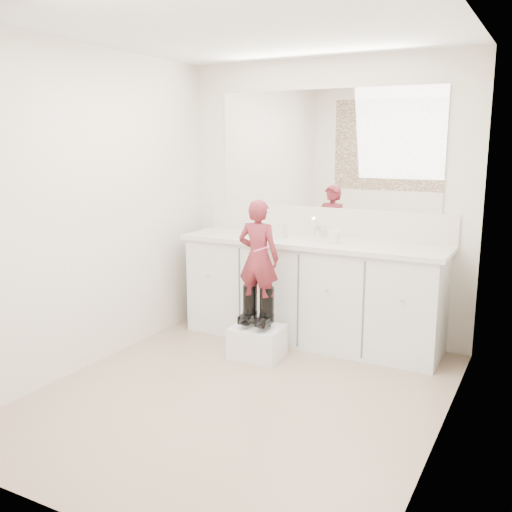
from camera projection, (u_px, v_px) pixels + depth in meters
The scene contains 19 objects.
floor at pixel (241, 394), 3.92m from camera, with size 3.00×3.00×0.00m, color #8F745E.
ceiling at pixel (239, 25), 3.44m from camera, with size 3.00×3.00×0.00m, color white.
wall_back at pixel (325, 200), 4.98m from camera, with size 2.60×2.60×0.00m, color beige.
wall_front at pixel (64, 266), 2.38m from camera, with size 2.60×2.60×0.00m, color beige.
wall_left at pixel (90, 210), 4.28m from camera, with size 3.00×3.00×0.00m, color beige.
wall_right at pixel (449, 238), 3.08m from camera, with size 3.00×3.00×0.00m, color beige.
vanity_cabinet at pixel (311, 293), 4.89m from camera, with size 2.20×0.55×0.85m, color silver.
countertop at pixel (311, 243), 4.79m from camera, with size 2.28×0.58×0.04m, color beige.
backsplash at pixel (324, 222), 5.00m from camera, with size 2.28×0.03×0.25m, color beige.
mirror at pixel (326, 149), 4.88m from camera, with size 2.00×0.02×1.00m, color white.
dot_panel at pixel (58, 157), 2.30m from camera, with size 2.00×0.01×1.20m, color #472819.
faucet at pixel (319, 232), 4.92m from camera, with size 0.08×0.08×0.10m, color silver.
cup at pixel (334, 237), 4.67m from camera, with size 0.11×0.11×0.10m, color #F2DEC1.
soap_bottle at pixel (281, 228), 4.89m from camera, with size 0.08×0.08×0.17m, color beige.
step_stool at pixel (257, 342), 4.57m from camera, with size 0.40×0.33×0.25m, color white.
boot_left at pixel (250, 305), 4.56m from camera, with size 0.12×0.22×0.33m, color black, non-canonical shape.
boot_right at pixel (267, 308), 4.49m from camera, with size 0.12×0.22×0.33m, color black, non-canonical shape.
toddler at pixel (258, 258), 4.45m from camera, with size 0.34×0.22×0.92m, color #B53743.
toothbrush at pixel (262, 249), 4.33m from camera, with size 0.01×0.01×0.14m, color #E25894.
Camera 1 is at (1.80, -3.18, 1.72)m, focal length 40.00 mm.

